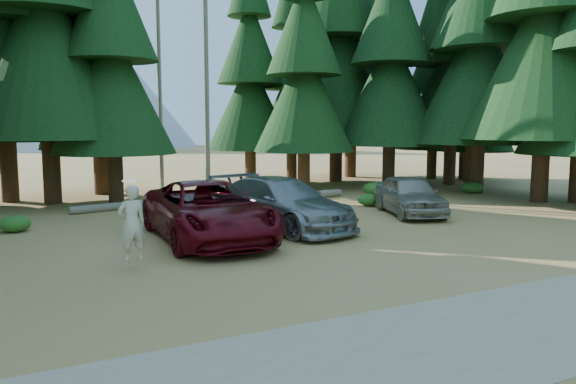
% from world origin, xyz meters
% --- Properties ---
extents(ground, '(160.00, 160.00, 0.00)m').
position_xyz_m(ground, '(0.00, 0.00, 0.00)').
color(ground, olive).
rests_on(ground, ground).
extents(gravel_strip, '(26.00, 3.50, 0.01)m').
position_xyz_m(gravel_strip, '(0.00, -6.50, 0.01)').
color(gravel_strip, tan).
rests_on(gravel_strip, ground).
extents(forest_belt_north, '(36.00, 7.00, 22.00)m').
position_xyz_m(forest_belt_north, '(0.00, 15.00, 0.00)').
color(forest_belt_north, black).
rests_on(forest_belt_north, ground).
extents(snag_front, '(0.24, 0.24, 12.00)m').
position_xyz_m(snag_front, '(0.80, 14.50, 6.00)').
color(snag_front, gray).
rests_on(snag_front, ground).
extents(snag_back, '(0.20, 0.20, 10.00)m').
position_xyz_m(snag_back, '(-1.20, 16.00, 5.00)').
color(snag_back, gray).
rests_on(snag_back, ground).
extents(mountain_peak, '(48.00, 50.00, 28.00)m').
position_xyz_m(mountain_peak, '(-2.59, 88.23, 12.71)').
color(mountain_peak, gray).
rests_on(mountain_peak, ground).
extents(red_pickup, '(3.24, 6.49, 1.76)m').
position_xyz_m(red_pickup, '(-3.24, 2.83, 0.88)').
color(red_pickup, '#5F0811').
rests_on(red_pickup, ground).
extents(silver_minivan_center, '(3.61, 6.22, 1.70)m').
position_xyz_m(silver_minivan_center, '(-0.45, 3.54, 0.85)').
color(silver_minivan_center, gray).
rests_on(silver_minivan_center, ground).
extents(silver_minivan_right, '(3.20, 4.82, 1.52)m').
position_xyz_m(silver_minivan_right, '(5.26, 3.94, 0.76)').
color(silver_minivan_right, '#A59F93').
rests_on(silver_minivan_right, ground).
extents(frisbee_player, '(0.72, 0.53, 1.93)m').
position_xyz_m(frisbee_player, '(-6.00, 0.29, 1.14)').
color(frisbee_player, beige).
rests_on(frisbee_player, ground).
extents(log_left, '(4.35, 1.33, 0.31)m').
position_xyz_m(log_left, '(-4.30, 10.32, 0.16)').
color(log_left, gray).
rests_on(log_left, ground).
extents(log_mid, '(2.86, 1.56, 0.25)m').
position_xyz_m(log_mid, '(1.14, 10.50, 0.13)').
color(log_mid, gray).
rests_on(log_mid, ground).
extents(log_right, '(5.42, 1.38, 0.35)m').
position_xyz_m(log_right, '(3.25, 9.46, 0.17)').
color(log_right, gray).
rests_on(log_right, ground).
extents(shrub_far_left, '(0.98, 0.98, 0.54)m').
position_xyz_m(shrub_far_left, '(-8.37, 6.95, 0.27)').
color(shrub_far_left, '#29601C').
rests_on(shrub_far_left, ground).
extents(shrub_left, '(0.84, 0.84, 0.46)m').
position_xyz_m(shrub_left, '(-4.17, 8.38, 0.23)').
color(shrub_left, '#29601C').
rests_on(shrub_left, ground).
extents(shrub_center_left, '(1.11, 1.11, 0.61)m').
position_xyz_m(shrub_center_left, '(-0.34, 9.77, 0.30)').
color(shrub_center_left, '#29601C').
rests_on(shrub_center_left, ground).
extents(shrub_center_right, '(0.92, 0.92, 0.51)m').
position_xyz_m(shrub_center_right, '(0.17, 10.00, 0.25)').
color(shrub_center_right, '#29601C').
rests_on(shrub_center_right, ground).
extents(shrub_right, '(0.94, 0.94, 0.52)m').
position_xyz_m(shrub_right, '(5.23, 6.58, 0.26)').
color(shrub_right, '#29601C').
rests_on(shrub_right, ground).
extents(shrub_far_right, '(1.19, 1.19, 0.66)m').
position_xyz_m(shrub_far_right, '(7.60, 9.38, 0.33)').
color(shrub_far_right, '#29601C').
rests_on(shrub_far_right, ground).
extents(shrub_edge_east, '(1.08, 1.08, 0.59)m').
position_xyz_m(shrub_edge_east, '(12.50, 7.87, 0.30)').
color(shrub_edge_east, '#29601C').
rests_on(shrub_edge_east, ground).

